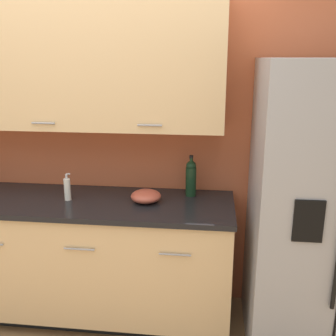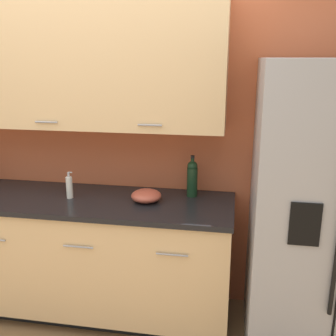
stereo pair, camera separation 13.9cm
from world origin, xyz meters
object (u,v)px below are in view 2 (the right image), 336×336
object	(u,v)px
refrigerator	(328,215)
wine_bottle	(192,178)
mixing_bowl	(146,196)
soap_dispenser	(69,187)

from	to	relation	value
refrigerator	wine_bottle	xyz separation A→B (m)	(-0.88, 0.26, 0.11)
refrigerator	wine_bottle	distance (m)	0.92
wine_bottle	mixing_bowl	world-z (taller)	wine_bottle
soap_dispenser	refrigerator	bearing A→B (deg)	-2.24
refrigerator	wine_bottle	size ratio (longest dim) A/B	6.28
wine_bottle	soap_dispenser	bearing A→B (deg)	-167.29
wine_bottle	mixing_bowl	size ratio (longest dim) A/B	1.44
soap_dispenser	wine_bottle	bearing A→B (deg)	12.71
wine_bottle	soap_dispenser	world-z (taller)	wine_bottle
wine_bottle	refrigerator	bearing A→B (deg)	-16.39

